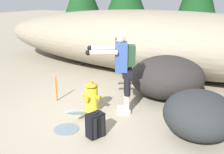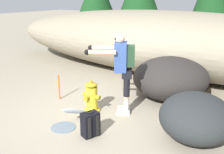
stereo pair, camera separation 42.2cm
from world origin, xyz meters
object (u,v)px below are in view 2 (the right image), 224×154
utility_worker (122,64)px  survey_stake (59,87)px  spare_backpack (90,124)px  fire_hydrant (91,97)px  boulder_large (171,78)px  boulder_mid (196,117)px

utility_worker → survey_stake: size_ratio=2.81×
spare_backpack → survey_stake: survey_stake is taller
fire_hydrant → boulder_large: bearing=56.7°
utility_worker → survey_stake: (-1.62, -0.19, -0.76)m
boulder_mid → fire_hydrant: bearing=-177.5°
boulder_mid → utility_worker: bearing=172.4°
spare_backpack → boulder_large: 2.56m
spare_backpack → boulder_mid: 1.83m
spare_backpack → boulder_large: boulder_large is taller
spare_backpack → boulder_large: bearing=-80.0°
spare_backpack → boulder_large: (0.50, 2.50, 0.28)m
boulder_large → boulder_mid: boulder_large is taller
utility_worker → spare_backpack: size_ratio=3.58×
fire_hydrant → boulder_mid: size_ratio=0.52×
boulder_large → survey_stake: size_ratio=3.10×
boulder_large → spare_backpack: bearing=-101.4°
boulder_mid → boulder_large: bearing=124.1°
boulder_mid → survey_stake: 3.24m
survey_stake → boulder_large: bearing=35.7°
utility_worker → spare_backpack: bearing=63.2°
spare_backpack → survey_stake: bearing=-8.0°
survey_stake → spare_backpack: bearing=-29.5°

